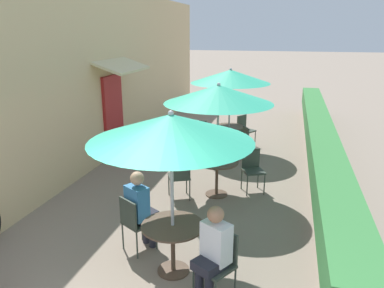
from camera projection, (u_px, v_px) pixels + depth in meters
name	position (u px, v px, depth m)	size (l,w,h in m)	color
cafe_facade_wall	(115.00, 73.00, 9.89)	(0.98, 14.02, 4.20)	#D6B784
planter_hedge	(319.00, 144.00, 9.09)	(0.60, 13.02, 1.01)	gray
patio_table_near	(173.00, 237.00, 5.00)	(0.84, 0.84, 0.71)	brown
patio_umbrella_near	(171.00, 128.00, 4.56)	(2.06, 2.06, 2.25)	#B7B7BC
cafe_chair_near_left	(219.00, 259.00, 4.53)	(0.55, 0.55, 0.87)	#384238
seated_patron_near_left	(213.00, 251.00, 4.41)	(0.48, 0.51, 1.25)	#23232D
cafe_chair_near_right	(135.00, 220.00, 5.48)	(0.55, 0.55, 0.87)	#384238
seated_patron_near_right	(140.00, 207.00, 5.50)	(0.48, 0.51, 1.25)	#23232D
patio_table_mid	(217.00, 170.00, 7.39)	(0.84, 0.84, 0.71)	brown
patio_umbrella_mid	(218.00, 94.00, 6.95)	(2.06, 2.06, 2.25)	#B7B7BC
cafe_chair_mid_left	(252.00, 167.00, 7.60)	(0.53, 0.53, 0.87)	#384238
cafe_chair_mid_right	(180.00, 175.00, 7.19)	(0.53, 0.53, 0.87)	#384238
coffee_cup_mid	(214.00, 157.00, 7.45)	(0.07, 0.07, 0.09)	teal
patio_table_far	(229.00, 133.00, 10.07)	(0.84, 0.84, 0.71)	brown
patio_umbrella_far	(230.00, 76.00, 9.63)	(2.06, 2.06, 2.25)	#B7B7BC
cafe_chair_far_left	(244.00, 128.00, 10.63)	(0.55, 0.55, 0.87)	#384238
cafe_chair_far_right	(201.00, 132.00, 10.22)	(0.41, 0.41, 0.87)	#384238
cafe_chair_far_back	(241.00, 141.00, 9.38)	(0.54, 0.54, 0.87)	#384238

